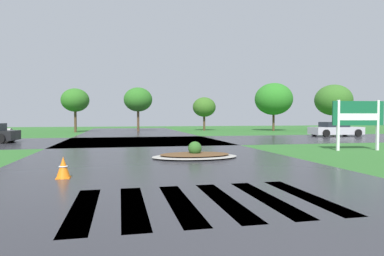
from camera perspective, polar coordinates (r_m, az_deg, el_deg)
The scene contains 8 objects.
asphalt_roadway at distance 12.50m, azimuth -5.03°, elevation -5.81°, with size 10.93×80.00×0.01m, color #2B2B30.
asphalt_cross_road at distance 23.65m, azimuth -8.53°, elevation -2.22°, with size 90.00×9.83×0.01m, color #2B2B30.
crosswalk_stripes at distance 6.66m, azimuth 1.81°, elevation -12.60°, with size 4.95×3.13×0.01m.
estate_billboard at distance 18.60m, azimuth 26.78°, elevation 1.87°, with size 2.68×0.41×2.54m.
median_island at distance 13.61m, azimuth 0.50°, elevation -4.66°, with size 3.54×2.20×0.68m.
car_silver_hatch at distance 32.01m, azimuth 23.56°, elevation -0.23°, with size 4.59×2.12×1.27m.
traffic_cone at distance 9.72m, azimuth -21.37°, elevation -6.44°, with size 0.38×0.38×0.60m.
background_treeline at distance 40.36m, azimuth 3.15°, elevation 5.05°, with size 47.03×6.69×6.18m.
Camera 1 is at (-1.58, -2.29, 1.66)m, focal length 30.85 mm.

